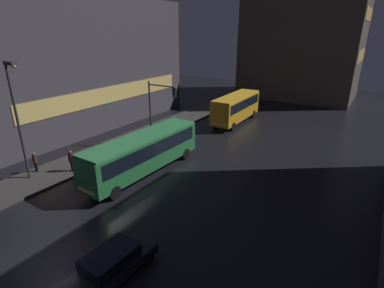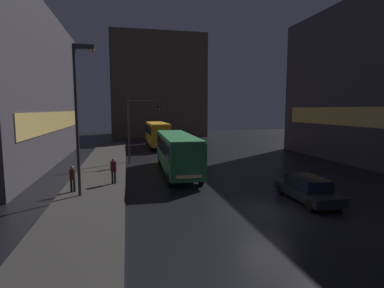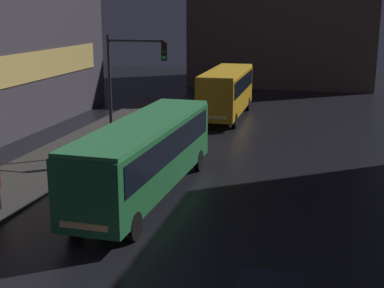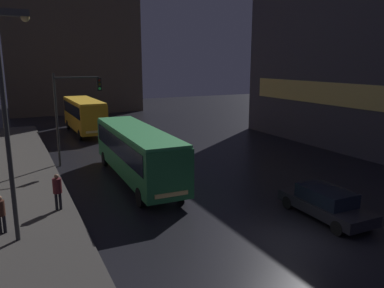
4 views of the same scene
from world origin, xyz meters
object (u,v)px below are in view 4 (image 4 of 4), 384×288
(pedestrian_mid, at_px, (57,188))
(street_lamp_sidewalk, at_px, (9,96))
(bus_near, at_px, (137,149))
(car_taxi, at_px, (325,203))
(traffic_light_main, at_px, (72,104))
(pedestrian_near, at_px, (1,211))
(bus_far, at_px, (84,113))

(pedestrian_mid, distance_m, street_lamp_sidewalk, 5.56)
(bus_near, xyz_separation_m, pedestrian_mid, (-4.99, -3.13, -0.75))
(pedestrian_mid, bearing_deg, car_taxi, -97.31)
(car_taxi, height_order, street_lamp_sidewalk, street_lamp_sidewalk)
(pedestrian_mid, xyz_separation_m, traffic_light_main, (2.23, 8.62, 3.07))
(bus_near, height_order, traffic_light_main, traffic_light_main)
(car_taxi, height_order, traffic_light_main, traffic_light_main)
(traffic_light_main, relative_size, street_lamp_sidewalk, 0.72)
(pedestrian_near, bearing_deg, car_taxi, -42.20)
(car_taxi, height_order, pedestrian_mid, pedestrian_mid)
(bus_far, height_order, car_taxi, bus_far)
(bus_far, bearing_deg, car_taxi, 101.80)
(bus_far, height_order, pedestrian_mid, bus_far)
(street_lamp_sidewalk, bearing_deg, pedestrian_mid, 57.14)
(pedestrian_mid, bearing_deg, street_lamp_sidewalk, 168.89)
(bus_near, height_order, bus_far, bus_far)
(pedestrian_near, xyz_separation_m, street_lamp_sidewalk, (0.76, -0.95, 4.77))
(bus_far, distance_m, pedestrian_near, 23.19)
(pedestrian_mid, distance_m, traffic_light_main, 9.42)
(pedestrian_near, height_order, traffic_light_main, traffic_light_main)
(car_taxi, bearing_deg, pedestrian_near, -17.11)
(bus_near, bearing_deg, bus_far, -88.92)
(pedestrian_near, xyz_separation_m, traffic_light_main, (4.65, 10.24, 3.19))
(bus_near, relative_size, traffic_light_main, 1.77)
(pedestrian_mid, relative_size, traffic_light_main, 0.28)
(car_taxi, bearing_deg, street_lamp_sidewalk, -14.26)
(car_taxi, xyz_separation_m, pedestrian_near, (-13.46, 4.52, 0.37))
(bus_far, xyz_separation_m, pedestrian_near, (-7.51, -21.92, -1.01))
(car_taxi, distance_m, pedestrian_mid, 12.64)
(bus_far, bearing_deg, street_lamp_sidewalk, 72.69)
(car_taxi, distance_m, street_lamp_sidewalk, 14.15)
(bus_far, height_order, traffic_light_main, traffic_light_main)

